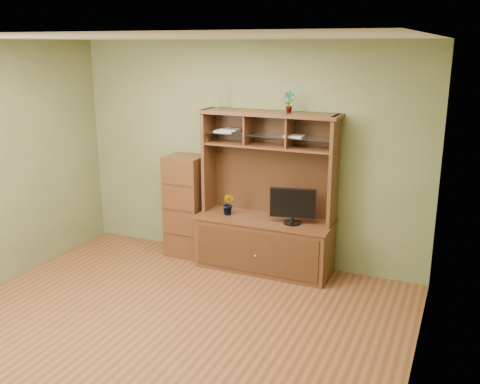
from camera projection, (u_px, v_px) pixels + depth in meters
The scene contains 8 objects.
room at pixel (160, 194), 4.79m from camera, with size 4.54×4.04×2.74m.
media_hutch at pixel (265, 228), 6.40m from camera, with size 1.66×0.61×1.90m.
monitor at pixel (293, 205), 6.09m from camera, with size 0.52×0.20×0.42m.
orchid_plant at pixel (228, 204), 6.43m from camera, with size 0.15×0.12×0.27m, color #23551D.
top_plant at pixel (289, 102), 5.98m from camera, with size 0.13×0.09×0.25m, color #376B25.
reed_diffuser at pixel (217, 99), 6.32m from camera, with size 0.06×0.06×0.30m.
magazines at pixel (249, 132), 6.26m from camera, with size 1.09×0.18×0.04m.
side_cabinet at pixel (186, 206), 6.83m from camera, with size 0.46×0.42×1.30m.
Camera 1 is at (2.50, -3.94, 2.65)m, focal length 40.00 mm.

